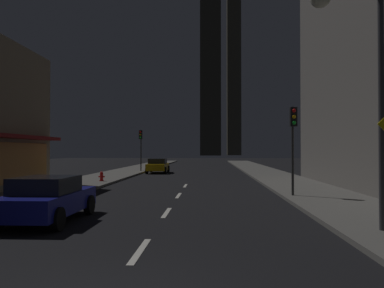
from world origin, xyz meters
TOP-DOWN VIEW (x-y plane):
  - ground_plane at (0.00, 32.00)m, footprint 78.00×136.00m
  - sidewalk_right at (7.00, 32.00)m, footprint 4.00×76.00m
  - sidewalk_left at (-7.00, 32.00)m, footprint 4.00×76.00m
  - lane_marking_center at (0.00, 8.40)m, footprint 0.16×23.00m
  - skyscraper_distant_tall at (1.71, 149.59)m, footprint 8.46×5.82m
  - skyscraper_distant_mid at (11.85, 159.65)m, footprint 5.86×8.18m
  - car_parked_near at (-3.60, 6.53)m, footprint 1.98×4.24m
  - car_parked_far at (-3.60, 31.91)m, footprint 1.98×4.24m
  - fire_hydrant_far_left at (-5.90, 20.41)m, footprint 0.42×0.30m
  - traffic_light_near_right at (5.50, 12.65)m, footprint 0.32×0.48m
  - traffic_light_far_left at (-5.50, 32.93)m, footprint 0.32×0.48m
  - street_lamp_right at (5.38, 5.03)m, footprint 1.96×0.56m

SIDE VIEW (x-z plane):
  - ground_plane at x=0.00m, z-range -0.10..0.00m
  - lane_marking_center at x=0.00m, z-range 0.00..0.01m
  - sidewalk_right at x=7.00m, z-range 0.00..0.15m
  - sidewalk_left at x=-7.00m, z-range 0.00..0.15m
  - fire_hydrant_far_left at x=-5.90m, z-range 0.13..0.78m
  - car_parked_near at x=-3.60m, z-range 0.02..1.47m
  - car_parked_far at x=-3.60m, z-range 0.02..1.47m
  - traffic_light_near_right at x=5.50m, z-range 1.09..5.29m
  - traffic_light_far_left at x=-5.50m, z-range 1.09..5.29m
  - street_lamp_right at x=5.38m, z-range 1.78..8.36m
  - skyscraper_distant_mid at x=11.85m, z-range 0.00..74.06m
  - skyscraper_distant_tall at x=1.71m, z-range 0.00..79.36m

